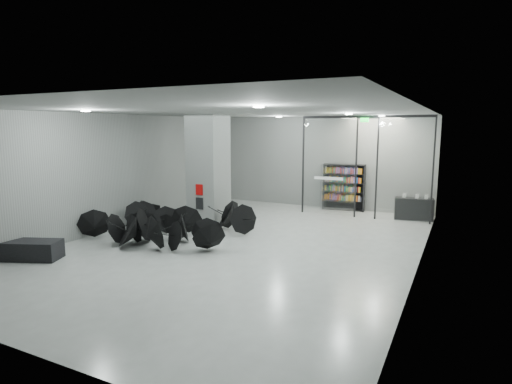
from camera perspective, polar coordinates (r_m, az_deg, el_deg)
The scene contains 10 objects.
room at distance 12.42m, azimuth -1.85°, elevation 5.55°, with size 14.00×14.02×4.01m.
column at distance 15.47m, azimuth -6.49°, elevation 3.01°, with size 1.20×1.20×4.00m, color slate.
fire_cabinet at distance 15.04m, azimuth -7.73°, elevation 0.32°, with size 0.28×0.04×0.38m, color #A50A07.
info_panel at distance 15.12m, azimuth -7.69°, elevation -1.55°, with size 0.30×0.03×0.42m, color black.
exit_sign at distance 16.58m, azimuth 14.55°, elevation 9.47°, with size 0.30×0.06×0.15m, color #0CE533.
glass_partition at distance 16.83m, azimuth 14.45°, elevation 3.87°, with size 5.06×0.08×4.00m.
bench at distance 12.99m, azimuth -28.38°, elevation -6.95°, with size 1.59×0.68×0.51m, color black.
bookshelf at distance 18.42m, azimuth 11.85°, elevation 0.65°, with size 1.81×0.36×1.99m, color black, non-canonical shape.
shop_counter at distance 17.35m, azimuth 20.67°, elevation -2.14°, with size 1.41×0.57×0.85m, color black.
umbrella_cluster at distance 13.77m, azimuth -12.04°, elevation -4.98°, with size 5.46×4.72×1.27m.
Camera 1 is at (5.88, -10.91, 3.54)m, focal length 29.39 mm.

